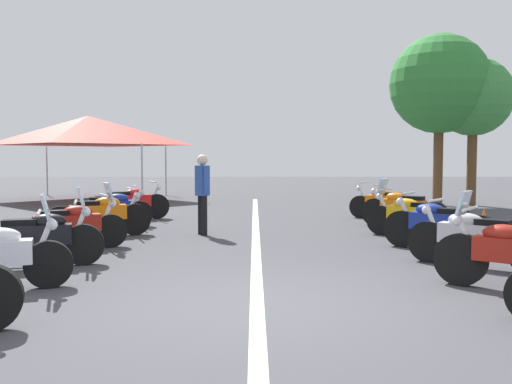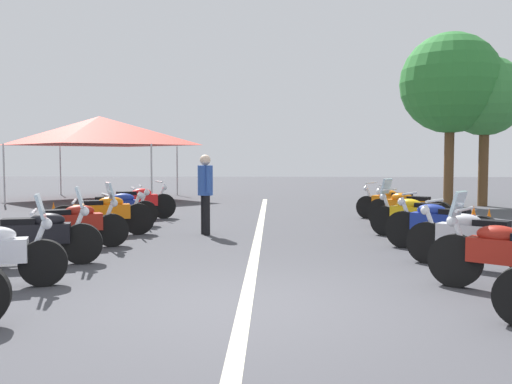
% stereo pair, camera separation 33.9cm
% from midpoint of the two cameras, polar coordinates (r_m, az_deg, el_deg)
% --- Properties ---
extents(ground_plane, '(80.00, 80.00, 0.00)m').
position_cam_midpoint_polar(ground_plane, '(6.27, -1.47, -11.73)').
color(ground_plane, '#424247').
extents(lane_centre_stripe, '(22.08, 0.16, 0.01)m').
position_cam_midpoint_polar(lane_centre_stripe, '(10.75, -0.92, -5.24)').
color(lane_centre_stripe, beige).
rests_on(lane_centre_stripe, ground_plane).
extents(motorcycle_left_row_2, '(0.80, 1.95, 1.20)m').
position_cam_midpoint_polar(motorcycle_left_row_2, '(9.07, -22.32, -4.23)').
color(motorcycle_left_row_2, black).
rests_on(motorcycle_left_row_2, ground_plane).
extents(motorcycle_left_row_3, '(1.14, 1.92, 1.19)m').
position_cam_midpoint_polar(motorcycle_left_row_3, '(10.47, -19.35, -3.17)').
color(motorcycle_left_row_3, black).
rests_on(motorcycle_left_row_3, ground_plane).
extents(motorcycle_left_row_4, '(0.99, 2.06, 1.01)m').
position_cam_midpoint_polar(motorcycle_left_row_4, '(12.05, -16.47, -2.21)').
color(motorcycle_left_row_4, black).
rests_on(motorcycle_left_row_4, ground_plane).
extents(motorcycle_left_row_5, '(0.85, 1.93, 0.98)m').
position_cam_midpoint_polar(motorcycle_left_row_5, '(13.52, -15.28, -1.65)').
color(motorcycle_left_row_5, black).
rests_on(motorcycle_left_row_5, ground_plane).
extents(motorcycle_left_row_6, '(1.16, 2.01, 1.01)m').
position_cam_midpoint_polar(motorcycle_left_row_6, '(14.96, -13.46, -1.05)').
color(motorcycle_left_row_6, black).
rests_on(motorcycle_left_row_6, ground_plane).
extents(motorcycle_right_row_2, '(1.43, 1.75, 1.00)m').
position_cam_midpoint_polar(motorcycle_right_row_2, '(8.92, 20.47, -4.34)').
color(motorcycle_right_row_2, black).
rests_on(motorcycle_right_row_2, ground_plane).
extents(motorcycle_right_row_3, '(1.31, 1.75, 1.02)m').
position_cam_midpoint_polar(motorcycle_right_row_3, '(10.35, 17.25, -3.16)').
color(motorcycle_right_row_3, black).
rests_on(motorcycle_right_row_3, ground_plane).
extents(motorcycle_right_row_4, '(1.34, 1.71, 1.20)m').
position_cam_midpoint_polar(motorcycle_right_row_4, '(11.83, 14.84, -2.30)').
color(motorcycle_right_row_4, black).
rests_on(motorcycle_right_row_4, ground_plane).
extents(motorcycle_right_row_5, '(1.30, 1.77, 1.01)m').
position_cam_midpoint_polar(motorcycle_right_row_5, '(13.42, 14.03, -1.60)').
color(motorcycle_right_row_5, black).
rests_on(motorcycle_right_row_5, ground_plane).
extents(motorcycle_right_row_6, '(1.31, 1.81, 0.98)m').
position_cam_midpoint_polar(motorcycle_right_row_6, '(15.06, 12.51, -1.08)').
color(motorcycle_right_row_6, black).
rests_on(motorcycle_right_row_6, ground_plane).
extents(traffic_cone_0, '(0.36, 0.36, 0.61)m').
position_cam_midpoint_polar(traffic_cone_0, '(13.03, 20.05, -2.62)').
color(traffic_cone_0, orange).
rests_on(traffic_cone_0, ground_plane).
extents(traffic_cone_1, '(0.36, 0.36, 0.61)m').
position_cam_midpoint_polar(traffic_cone_1, '(13.73, -21.17, -2.34)').
color(traffic_cone_1, orange).
rests_on(traffic_cone_1, ground_plane).
extents(traffic_cone_2, '(0.36, 0.36, 0.61)m').
position_cam_midpoint_polar(traffic_cone_2, '(12.38, 21.46, -2.97)').
color(traffic_cone_2, orange).
rests_on(traffic_cone_2, ground_plane).
extents(bystander_0, '(0.49, 0.32, 1.70)m').
position_cam_midpoint_polar(bystander_0, '(11.87, -6.30, 0.41)').
color(bystander_0, black).
rests_on(bystander_0, ground_plane).
extents(roadside_tree_1, '(2.63, 2.63, 4.99)m').
position_cam_midpoint_polar(roadside_tree_1, '(20.36, 20.81, 8.97)').
color(roadside_tree_1, brown).
rests_on(roadside_tree_1, ground_plane).
extents(roadside_tree_2, '(3.33, 3.33, 5.77)m').
position_cam_midpoint_polar(roadside_tree_2, '(20.10, 17.73, 10.39)').
color(roadside_tree_2, brown).
rests_on(roadside_tree_2, ground_plane).
extents(event_tent, '(5.63, 5.63, 3.20)m').
position_cam_midpoint_polar(event_tent, '(22.30, -17.15, 6.01)').
color(event_tent, '#E54C3F').
rests_on(event_tent, ground_plane).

